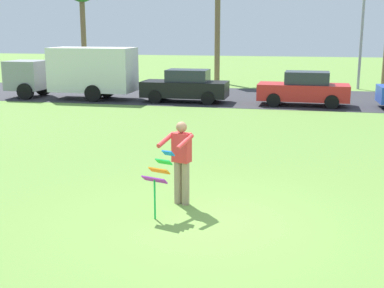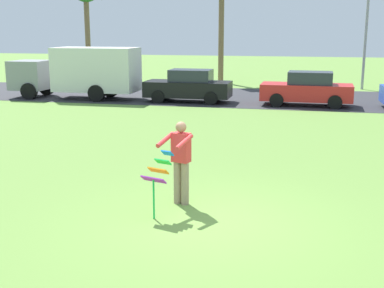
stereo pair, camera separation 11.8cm
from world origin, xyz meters
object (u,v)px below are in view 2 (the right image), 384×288
(parked_car_black, at_px, (189,86))
(parked_car_red, at_px, (307,89))
(person_kite_flyer, at_px, (181,160))
(kite_held, at_px, (158,173))
(streetlight_pole, at_px, (366,21))
(parked_truck_grey_van, at_px, (81,71))

(parked_car_black, distance_m, parked_car_red, 5.71)
(person_kite_flyer, height_order, kite_held, person_kite_flyer)
(kite_held, xyz_separation_m, streetlight_pole, (5.84, 23.30, 3.14))
(person_kite_flyer, bearing_deg, kite_held, -106.98)
(person_kite_flyer, distance_m, kite_held, 0.83)
(person_kite_flyer, height_order, parked_car_black, person_kite_flyer)
(parked_car_black, bearing_deg, parked_car_red, -0.01)
(person_kite_flyer, bearing_deg, parked_car_red, 80.72)
(person_kite_flyer, bearing_deg, parked_truck_grey_van, 121.22)
(kite_held, height_order, parked_car_red, parked_car_red)
(parked_car_red, xyz_separation_m, streetlight_pole, (3.18, 7.73, 3.22))
(parked_car_red, distance_m, streetlight_pole, 8.96)
(parked_truck_grey_van, bearing_deg, streetlight_pole, 27.97)
(person_kite_flyer, relative_size, parked_car_black, 0.41)
(kite_held, bearing_deg, parked_car_red, 80.32)
(parked_car_black, distance_m, streetlight_pole, 12.22)
(parked_car_black, bearing_deg, streetlight_pole, 40.99)
(parked_truck_grey_van, relative_size, streetlight_pole, 0.96)
(parked_truck_grey_van, relative_size, parked_car_black, 1.60)
(person_kite_flyer, distance_m, streetlight_pole, 23.40)
(parked_car_black, relative_size, parked_car_red, 0.99)
(kite_held, distance_m, parked_car_black, 15.87)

